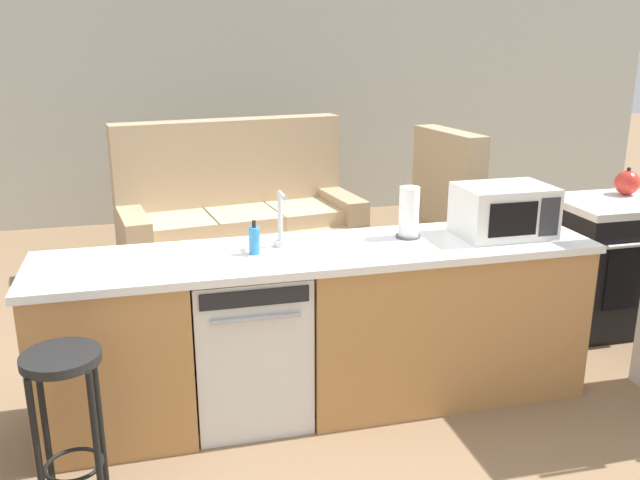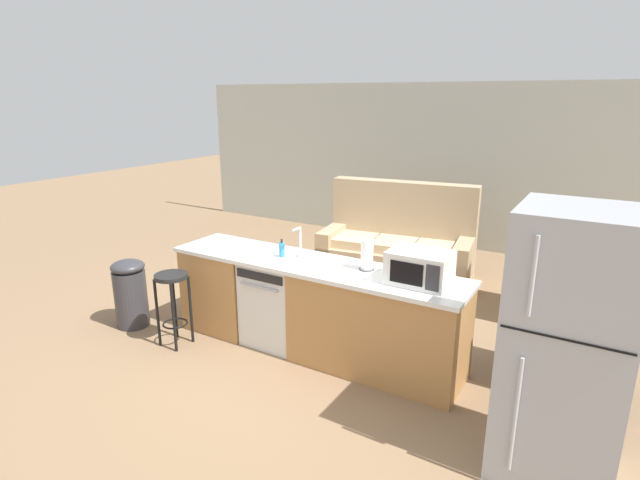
{
  "view_description": "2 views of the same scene",
  "coord_description": "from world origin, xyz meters",
  "px_view_note": "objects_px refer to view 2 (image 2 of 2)",
  "views": [
    {
      "loc": [
        -0.69,
        -3.24,
        1.97
      ],
      "look_at": [
        0.22,
        0.32,
        0.85
      ],
      "focal_mm": 38.0,
      "sensor_mm": 36.0,
      "label": 1
    },
    {
      "loc": [
        2.47,
        -3.74,
        2.4
      ],
      "look_at": [
        0.07,
        0.28,
        1.04
      ],
      "focal_mm": 28.0,
      "sensor_mm": 36.0,
      "label": 2
    }
  ],
  "objects_px": {
    "bar_stool": "(173,294)",
    "armchair": "(547,287)",
    "stove_range": "(573,340)",
    "refrigerator": "(566,348)",
    "kettle": "(607,278)",
    "microwave": "(420,268)",
    "paper_towel_roll": "(367,255)",
    "couch": "(398,247)",
    "dishwasher": "(279,302)",
    "soap_bottle": "(282,249)",
    "trash_bin": "(130,292)"
  },
  "relations": [
    {
      "from": "bar_stool",
      "to": "armchair",
      "type": "distance_m",
      "value": 4.02
    },
    {
      "from": "stove_range",
      "to": "armchair",
      "type": "height_order",
      "value": "armchair"
    },
    {
      "from": "refrigerator",
      "to": "kettle",
      "type": "bearing_deg",
      "value": 82.17
    },
    {
      "from": "refrigerator",
      "to": "armchair",
      "type": "distance_m",
      "value": 2.64
    },
    {
      "from": "microwave",
      "to": "armchair",
      "type": "bearing_deg",
      "value": 68.52
    },
    {
      "from": "stove_range",
      "to": "kettle",
      "type": "distance_m",
      "value": 0.58
    },
    {
      "from": "paper_towel_roll",
      "to": "couch",
      "type": "relative_size",
      "value": 0.13
    },
    {
      "from": "microwave",
      "to": "paper_towel_roll",
      "type": "xyz_separation_m",
      "value": [
        -0.52,
        0.09,
        -0.0
      ]
    },
    {
      "from": "microwave",
      "to": "armchair",
      "type": "height_order",
      "value": "armchair"
    },
    {
      "from": "refrigerator",
      "to": "paper_towel_roll",
      "type": "bearing_deg",
      "value": 159.26
    },
    {
      "from": "couch",
      "to": "armchair",
      "type": "bearing_deg",
      "value": -12.1
    },
    {
      "from": "paper_towel_roll",
      "to": "dishwasher",
      "type": "bearing_deg",
      "value": -174.5
    },
    {
      "from": "paper_towel_roll",
      "to": "soap_bottle",
      "type": "xyz_separation_m",
      "value": [
        -0.86,
        -0.08,
        -0.07
      ]
    },
    {
      "from": "refrigerator",
      "to": "microwave",
      "type": "height_order",
      "value": "refrigerator"
    },
    {
      "from": "microwave",
      "to": "kettle",
      "type": "bearing_deg",
      "value": 27.06
    },
    {
      "from": "refrigerator",
      "to": "armchair",
      "type": "relative_size",
      "value": 1.48
    },
    {
      "from": "refrigerator",
      "to": "trash_bin",
      "type": "bearing_deg",
      "value": 179.74
    },
    {
      "from": "paper_towel_roll",
      "to": "couch",
      "type": "height_order",
      "value": "couch"
    },
    {
      "from": "refrigerator",
      "to": "stove_range",
      "type": "bearing_deg",
      "value": 89.99
    },
    {
      "from": "kettle",
      "to": "couch",
      "type": "distance_m",
      "value": 3.1
    },
    {
      "from": "trash_bin",
      "to": "couch",
      "type": "xyz_separation_m",
      "value": [
        1.83,
        2.95,
        0.02
      ]
    },
    {
      "from": "kettle",
      "to": "bar_stool",
      "type": "relative_size",
      "value": 0.28
    },
    {
      "from": "kettle",
      "to": "armchair",
      "type": "height_order",
      "value": "armchair"
    },
    {
      "from": "refrigerator",
      "to": "kettle",
      "type": "height_order",
      "value": "refrigerator"
    },
    {
      "from": "paper_towel_roll",
      "to": "trash_bin",
      "type": "distance_m",
      "value": 2.63
    },
    {
      "from": "paper_towel_roll",
      "to": "armchair",
      "type": "distance_m",
      "value": 2.42
    },
    {
      "from": "stove_range",
      "to": "dishwasher",
      "type": "bearing_deg",
      "value": -168.09
    },
    {
      "from": "refrigerator",
      "to": "armchair",
      "type": "xyz_separation_m",
      "value": [
        -0.37,
        2.55,
        -0.54
      ]
    },
    {
      "from": "dishwasher",
      "to": "refrigerator",
      "type": "distance_m",
      "value": 2.7
    },
    {
      "from": "trash_bin",
      "to": "couch",
      "type": "height_order",
      "value": "couch"
    },
    {
      "from": "stove_range",
      "to": "couch",
      "type": "height_order",
      "value": "couch"
    },
    {
      "from": "armchair",
      "to": "microwave",
      "type": "bearing_deg",
      "value": -111.48
    },
    {
      "from": "stove_range",
      "to": "armchair",
      "type": "relative_size",
      "value": 0.75
    },
    {
      "from": "bar_stool",
      "to": "armchair",
      "type": "height_order",
      "value": "armchair"
    },
    {
      "from": "refrigerator",
      "to": "bar_stool",
      "type": "distance_m",
      "value": 3.46
    },
    {
      "from": "couch",
      "to": "soap_bottle",
      "type": "bearing_deg",
      "value": -95.35
    },
    {
      "from": "kettle",
      "to": "trash_bin",
      "type": "distance_m",
      "value": 4.53
    },
    {
      "from": "refrigerator",
      "to": "couch",
      "type": "xyz_separation_m",
      "value": [
        -2.32,
        2.97,
        -0.49
      ]
    },
    {
      "from": "stove_range",
      "to": "microwave",
      "type": "relative_size",
      "value": 1.8
    },
    {
      "from": "soap_bottle",
      "to": "kettle",
      "type": "relative_size",
      "value": 0.86
    },
    {
      "from": "refrigerator",
      "to": "microwave",
      "type": "relative_size",
      "value": 3.56
    },
    {
      "from": "refrigerator",
      "to": "kettle",
      "type": "xyz_separation_m",
      "value": [
        0.17,
        1.23,
        0.1
      ]
    },
    {
      "from": "couch",
      "to": "dishwasher",
      "type": "bearing_deg",
      "value": -96.53
    },
    {
      "from": "soap_bottle",
      "to": "armchair",
      "type": "relative_size",
      "value": 0.15
    },
    {
      "from": "refrigerator",
      "to": "soap_bottle",
      "type": "xyz_separation_m",
      "value": [
        -2.55,
        0.56,
        0.08
      ]
    },
    {
      "from": "dishwasher",
      "to": "paper_towel_roll",
      "type": "distance_m",
      "value": 1.11
    },
    {
      "from": "microwave",
      "to": "soap_bottle",
      "type": "relative_size",
      "value": 2.84
    },
    {
      "from": "stove_range",
      "to": "armchair",
      "type": "distance_m",
      "value": 1.51
    },
    {
      "from": "dishwasher",
      "to": "trash_bin",
      "type": "bearing_deg",
      "value": -161.19
    },
    {
      "from": "microwave",
      "to": "couch",
      "type": "xyz_separation_m",
      "value": [
        -1.16,
        2.42,
        -0.65
      ]
    }
  ]
}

